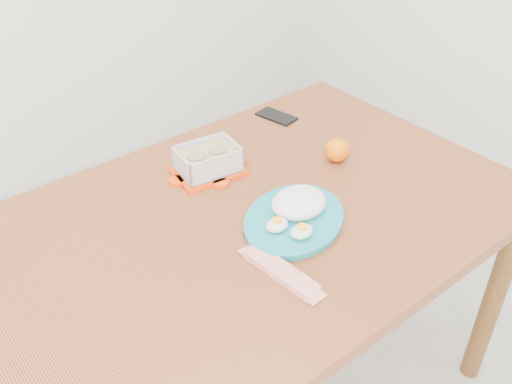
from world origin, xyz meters
TOP-DOWN VIEW (x-y plane):
  - dining_table at (0.17, 0.11)m, footprint 1.39×0.95m
  - food_container at (0.17, 0.33)m, footprint 0.20×0.16m
  - orange_fruit at (0.50, 0.17)m, footprint 0.07×0.07m
  - rice_plate at (0.22, 0.03)m, footprint 0.39×0.39m
  - candy_bar at (0.07, -0.10)m, footprint 0.07×0.20m
  - smartphone at (0.52, 0.47)m, footprint 0.09×0.14m

SIDE VIEW (x-z plane):
  - dining_table at x=0.17m, z-range 0.29..1.04m
  - smartphone at x=0.52m, z-range 0.75..0.76m
  - candy_bar at x=0.07m, z-range 0.75..0.77m
  - rice_plate at x=0.22m, z-range 0.74..0.82m
  - orange_fruit at x=0.50m, z-range 0.75..0.82m
  - food_container at x=0.17m, z-range 0.75..0.83m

